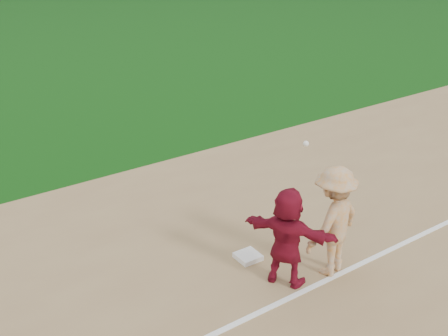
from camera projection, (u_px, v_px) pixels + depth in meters
ground at (275, 267)px, 9.53m from camera, size 160.00×160.00×0.00m
foul_line at (308, 289)px, 8.93m from camera, size 60.00×0.10×0.01m
first_base at (248, 256)px, 9.72m from camera, size 0.41×0.41×0.09m
base_runner at (287, 237)px, 8.80m from camera, size 1.18×1.59×1.67m
first_base_play at (333, 221)px, 9.02m from camera, size 1.33×0.98×2.24m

